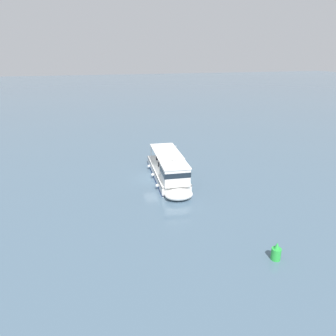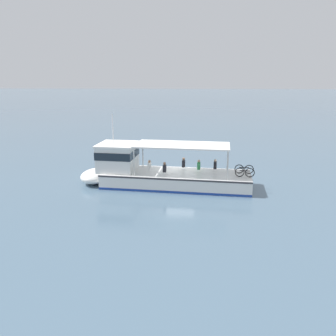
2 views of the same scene
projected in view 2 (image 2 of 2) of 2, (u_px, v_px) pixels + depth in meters
name	position (u px, v px, depth m)	size (l,w,h in m)	color
ground_plane	(178.00, 181.00, 26.95)	(400.00, 400.00, 0.00)	slate
ferry_main	(155.00, 172.00, 25.49)	(4.39, 13.01, 5.32)	white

